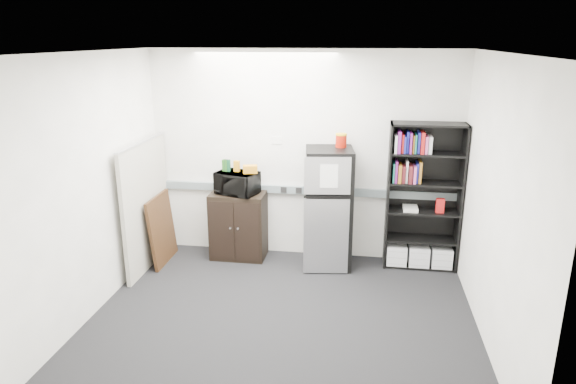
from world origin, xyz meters
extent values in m
plane|color=black|center=(0.00, 0.00, 0.00)|extent=(4.00, 4.00, 0.00)
cube|color=silver|center=(0.00, 1.75, 1.35)|extent=(4.00, 0.02, 2.70)
cube|color=silver|center=(2.00, 0.00, 1.35)|extent=(0.02, 3.50, 2.70)
cube|color=silver|center=(-2.00, 0.00, 1.35)|extent=(0.02, 3.50, 2.70)
cube|color=white|center=(0.00, 0.00, 2.70)|extent=(4.00, 3.50, 0.02)
cube|color=slate|center=(0.00, 1.72, 0.90)|extent=(3.92, 0.05, 0.10)
cube|color=white|center=(-0.35, 1.74, 1.55)|extent=(0.14, 0.00, 0.10)
cube|color=black|center=(1.09, 1.56, 0.93)|extent=(0.02, 0.34, 1.85)
cube|color=black|center=(1.97, 1.56, 0.93)|extent=(0.02, 0.34, 1.85)
cube|color=black|center=(1.53, 1.72, 0.93)|extent=(0.90, 0.02, 1.85)
cube|color=black|center=(1.53, 1.56, 1.84)|extent=(0.90, 0.34, 0.02)
cube|color=black|center=(1.53, 1.56, 0.02)|extent=(0.85, 0.32, 0.03)
cube|color=black|center=(1.53, 1.56, 0.37)|extent=(0.85, 0.32, 0.03)
cube|color=black|center=(1.53, 1.56, 0.74)|extent=(0.85, 0.32, 0.02)
cube|color=black|center=(1.53, 1.56, 1.11)|extent=(0.85, 0.32, 0.02)
cube|color=black|center=(1.53, 1.56, 1.48)|extent=(0.85, 0.32, 0.02)
cube|color=silver|center=(1.25, 1.55, 0.16)|extent=(0.25, 0.30, 0.25)
cube|color=silver|center=(1.53, 1.55, 0.16)|extent=(0.25, 0.30, 0.25)
cube|color=silver|center=(1.81, 1.55, 0.16)|extent=(0.25, 0.30, 0.25)
cube|color=gray|center=(-1.90, 1.08, 0.80)|extent=(0.05, 1.30, 1.60)
cube|color=#B2B2B7|center=(-1.90, 1.08, 1.61)|extent=(0.06, 1.30, 0.02)
cube|color=black|center=(-0.83, 1.50, 0.44)|extent=(0.71, 0.44, 0.89)
cube|color=black|center=(-1.00, 1.28, 0.44)|extent=(0.33, 0.01, 0.78)
cube|color=black|center=(-0.65, 1.28, 0.44)|extent=(0.33, 0.01, 0.78)
cylinder|color=#B2B2B7|center=(-0.88, 1.26, 0.49)|extent=(0.02, 0.02, 0.02)
cylinder|color=#B2B2B7|center=(-0.78, 1.26, 0.49)|extent=(0.02, 0.02, 0.02)
imported|color=black|center=(-0.83, 1.48, 1.03)|extent=(0.60, 0.49, 0.29)
cube|color=#1E5117|center=(-0.98, 1.52, 1.25)|extent=(0.08, 0.07, 0.15)
cube|color=#0D3D21|center=(-0.95, 1.52, 1.25)|extent=(0.07, 0.05, 0.15)
cube|color=orange|center=(-0.83, 1.52, 1.24)|extent=(0.08, 0.06, 0.14)
cube|color=#C67D13|center=(-0.64, 1.47, 1.22)|extent=(0.20, 0.14, 0.10)
cube|color=black|center=(0.36, 1.43, 0.75)|extent=(0.64, 0.64, 1.51)
cube|color=silver|center=(0.36, 1.13, 1.27)|extent=(0.55, 0.09, 0.45)
cube|color=silver|center=(0.36, 1.13, 0.50)|extent=(0.55, 0.09, 0.97)
cube|color=black|center=(0.36, 1.12, 1.01)|extent=(0.55, 0.08, 0.03)
cube|color=white|center=(0.38, 1.12, 1.27)|extent=(0.21, 0.03, 0.28)
cube|color=black|center=(0.36, 1.43, 1.52)|extent=(0.64, 0.64, 0.02)
cylinder|color=#9A1507|center=(0.49, 1.55, 1.61)|extent=(0.14, 0.14, 0.17)
cylinder|color=gold|center=(0.49, 1.55, 1.71)|extent=(0.14, 0.14, 0.02)
cube|color=black|center=(-1.77, 1.20, 0.45)|extent=(0.13, 0.70, 0.89)
cube|color=beige|center=(-1.75, 1.20, 0.45)|extent=(0.08, 0.59, 0.76)
camera|label=1|loc=(0.78, -4.69, 2.84)|focal=32.00mm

